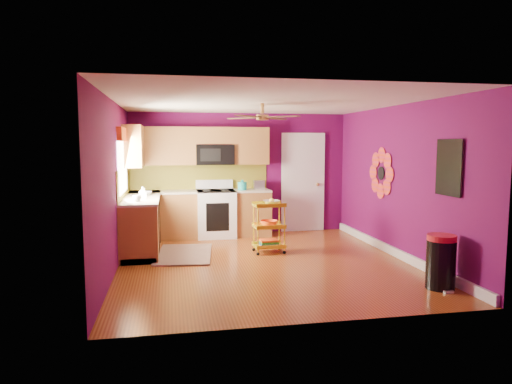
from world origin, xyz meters
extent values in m
plane|color=#6C3110|center=(0.00, 0.00, 0.00)|extent=(5.00, 5.00, 0.00)
cube|color=#590A48|center=(0.00, 2.50, 1.25)|extent=(4.50, 0.04, 2.50)
cube|color=#590A48|center=(0.00, -2.50, 1.25)|extent=(4.50, 0.04, 2.50)
cube|color=#590A48|center=(-2.25, 0.00, 1.25)|extent=(0.04, 5.00, 2.50)
cube|color=#590A48|center=(2.25, 0.00, 1.25)|extent=(0.04, 5.00, 2.50)
cube|color=silver|center=(0.00, 0.00, 2.50)|extent=(4.50, 5.00, 0.04)
cube|color=white|center=(2.22, 0.00, 0.07)|extent=(0.05, 4.90, 0.14)
cube|color=brown|center=(-1.95, 1.35, 0.45)|extent=(0.60, 2.30, 0.90)
cube|color=brown|center=(-0.85, 2.20, 0.45)|extent=(2.80, 0.60, 0.90)
cube|color=beige|center=(-1.95, 1.35, 0.92)|extent=(0.63, 2.30, 0.04)
cube|color=beige|center=(-0.85, 2.20, 0.92)|extent=(2.80, 0.63, 0.04)
cube|color=black|center=(-1.95, 1.35, 0.05)|extent=(0.54, 2.30, 0.10)
cube|color=black|center=(-0.85, 2.20, 0.05)|extent=(2.80, 0.54, 0.10)
cube|color=white|center=(-0.55, 2.17, 0.46)|extent=(0.76, 0.66, 0.92)
cube|color=black|center=(-0.55, 2.17, 0.93)|extent=(0.76, 0.62, 0.03)
cube|color=white|center=(-0.55, 2.45, 1.04)|extent=(0.76, 0.06, 0.18)
cube|color=black|center=(-0.55, 1.84, 0.45)|extent=(0.45, 0.02, 0.55)
cube|color=brown|center=(-1.59, 2.33, 1.83)|extent=(1.32, 0.33, 0.75)
cube|color=brown|center=(0.19, 2.33, 1.83)|extent=(0.72, 0.33, 0.75)
cube|color=brown|center=(-0.55, 2.33, 2.03)|extent=(0.76, 0.33, 0.34)
cube|color=brown|center=(-2.08, 1.85, 1.83)|extent=(0.33, 1.30, 0.75)
cube|color=black|center=(-0.55, 2.30, 1.65)|extent=(0.76, 0.38, 0.40)
cube|color=brown|center=(-0.85, 2.49, 1.20)|extent=(2.80, 0.01, 0.51)
cube|color=brown|center=(-2.24, 1.35, 1.20)|extent=(0.01, 2.30, 0.51)
cube|color=white|center=(-2.23, 1.05, 1.55)|extent=(0.03, 1.20, 1.00)
cube|color=#FC5516|center=(-2.20, 1.05, 2.02)|extent=(0.08, 1.35, 0.22)
cube|color=white|center=(1.35, 2.48, 1.02)|extent=(0.85, 0.04, 2.05)
cube|color=white|center=(1.35, 2.46, 1.02)|extent=(0.95, 0.02, 2.15)
sphere|color=#BF8C3F|center=(1.67, 2.42, 1.00)|extent=(0.07, 0.07, 0.07)
cylinder|color=black|center=(2.23, 0.60, 1.35)|extent=(0.01, 0.24, 0.24)
cube|color=#189D84|center=(2.23, -1.40, 1.55)|extent=(0.03, 0.52, 0.72)
cube|color=black|center=(2.21, -1.40, 1.55)|extent=(0.01, 0.56, 0.76)
cylinder|color=#BF8C3F|center=(0.00, 0.20, 2.42)|extent=(0.06, 0.06, 0.16)
cylinder|color=#BF8C3F|center=(0.00, 0.20, 2.28)|extent=(0.20, 0.20, 0.08)
cube|color=#4C2D19|center=(0.27, 0.47, 2.28)|extent=(0.47, 0.47, 0.01)
cube|color=#4C2D19|center=(-0.27, 0.47, 2.28)|extent=(0.47, 0.47, 0.01)
cube|color=#4C2D19|center=(-0.27, -0.07, 2.28)|extent=(0.47, 0.47, 0.01)
cube|color=#4C2D19|center=(0.27, -0.07, 2.28)|extent=(0.47, 0.47, 0.01)
cube|color=black|center=(-1.23, 0.74, 0.01)|extent=(1.05, 1.55, 0.02)
cylinder|color=yellow|center=(-0.02, 0.47, 0.44)|extent=(0.02, 0.02, 0.80)
cylinder|color=yellow|center=(0.45, 0.49, 0.44)|extent=(0.02, 0.02, 0.80)
cylinder|color=yellow|center=(-0.03, 0.79, 0.44)|extent=(0.02, 0.02, 0.80)
cylinder|color=yellow|center=(0.43, 0.81, 0.44)|extent=(0.02, 0.02, 0.80)
sphere|color=black|center=(-0.02, 0.47, 0.03)|extent=(0.06, 0.06, 0.06)
sphere|color=black|center=(0.45, 0.49, 0.03)|extent=(0.06, 0.06, 0.06)
sphere|color=black|center=(-0.03, 0.79, 0.03)|extent=(0.06, 0.06, 0.06)
sphere|color=black|center=(0.43, 0.81, 0.03)|extent=(0.06, 0.06, 0.06)
cube|color=yellow|center=(0.21, 0.64, 0.82)|extent=(0.53, 0.40, 0.03)
cube|color=yellow|center=(0.21, 0.64, 0.45)|extent=(0.53, 0.40, 0.03)
cube|color=yellow|center=(0.21, 0.64, 0.11)|extent=(0.53, 0.40, 0.03)
imported|color=beige|center=(0.25, 0.64, 0.87)|extent=(0.30, 0.30, 0.07)
sphere|color=yellow|center=(0.25, 0.64, 0.89)|extent=(0.09, 0.09, 0.09)
imported|color=#FC5516|center=(0.21, 0.64, 0.51)|extent=(0.31, 0.31, 0.09)
cube|color=navy|center=(0.21, 0.64, 0.15)|extent=(0.31, 0.24, 0.04)
cube|color=#267233|center=(0.21, 0.64, 0.18)|extent=(0.31, 0.24, 0.03)
cube|color=#FC5516|center=(0.21, 0.64, 0.21)|extent=(0.31, 0.24, 0.03)
cylinder|color=black|center=(1.97, -1.70, 0.32)|extent=(0.39, 0.39, 0.63)
cylinder|color=red|center=(1.97, -1.70, 0.67)|extent=(0.37, 0.37, 0.07)
cube|color=beige|center=(1.97, -1.88, 0.02)|extent=(0.13, 0.07, 0.03)
cylinder|color=#15A39C|center=(-0.01, 2.15, 1.02)|extent=(0.18, 0.18, 0.16)
sphere|color=#15A39C|center=(-0.01, 2.15, 1.12)|extent=(0.06, 0.06, 0.06)
cube|color=beige|center=(0.35, 2.28, 1.03)|extent=(0.22, 0.15, 0.18)
imported|color=#EA3F72|center=(-1.88, 0.97, 1.03)|extent=(0.08, 0.08, 0.18)
imported|color=white|center=(-1.92, 1.32, 1.03)|extent=(0.14, 0.14, 0.18)
imported|color=white|center=(-1.88, 1.66, 0.97)|extent=(0.23, 0.23, 0.06)
imported|color=white|center=(-1.98, 0.62, 0.99)|extent=(0.13, 0.13, 0.10)
camera|label=1|loc=(-1.45, -6.90, 1.86)|focal=32.00mm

